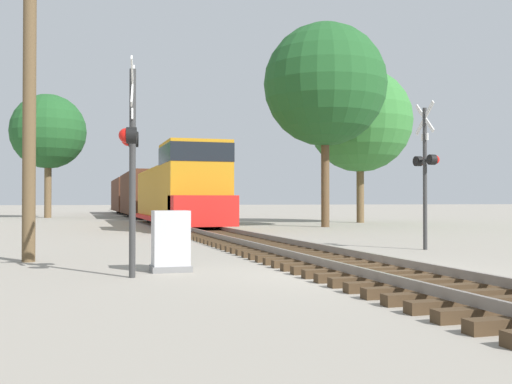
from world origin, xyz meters
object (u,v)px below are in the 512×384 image
Objects in this scene: tree_far_right at (325,85)px; tree_mid_background at (360,120)px; crossing_signal_far at (426,166)px; tree_deep_background at (48,132)px; utility_pole at (29,104)px; crossing_signal_near at (131,149)px; relay_cabinet at (171,242)px; freight_train at (144,195)px.

tree_mid_background is at bearing 48.25° from tree_far_right.
crossing_signal_far is 39.84m from tree_deep_background.
crossing_signal_far is 10.89m from utility_pole.
tree_mid_background is at bearing -23.06° from crossing_signal_far.
relay_cabinet is at bearing 140.13° from crossing_signal_near.
tree_mid_background is at bearing 153.20° from crossing_signal_near.
relay_cabinet is 41.61m from tree_deep_background.
freight_train is at bearing 79.69° from utility_pole.
tree_mid_background is 26.65m from tree_deep_background.
crossing_signal_far is 8.75m from relay_cabinet.
tree_far_right is at bearing -131.75° from tree_mid_background.
crossing_signal_far is at bearing 22.09° from relay_cabinet.
crossing_signal_near is 4.32m from utility_pole.
tree_deep_background is at bearing 95.87° from relay_cabinet.
tree_mid_background is (16.70, 24.08, 4.28)m from crossing_signal_near.
tree_mid_background is (12.39, -14.41, 4.74)m from freight_train.
crossing_signal_far is at bearing 2.14° from utility_pole.
freight_train is 12.41× the size of crossing_signal_near.
crossing_signal_far is 0.39× the size of tree_far_right.
utility_pole is 27.94m from tree_mid_background.
crossing_signal_near is 0.39× the size of tree_deep_background.
tree_far_right is (7.64, -19.74, 5.81)m from freight_train.
crossing_signal_near is 0.57× the size of utility_pole.
relay_cabinet is (-3.46, -37.72, -1.33)m from freight_train.
crossing_signal_far is 0.41× the size of tree_deep_background.
crossing_signal_near is 22.87m from tree_far_right.
tree_mid_background reaches higher than crossing_signal_near.
freight_train is at bearing 84.77° from relay_cabinet.
tree_mid_background is at bearing 55.79° from relay_cabinet.
relay_cabinet is 0.12× the size of tree_deep_background.
freight_train is at bearing -22.31° from tree_deep_background.
utility_pole is 0.64× the size of tree_far_right.
utility_pole is (-10.82, -0.40, 1.22)m from crossing_signal_far.
crossing_signal_near is 9.64m from crossing_signal_far.
freight_train is 4.98× the size of tree_mid_background.
tree_far_right is (11.09, 17.98, 7.14)m from relay_cabinet.
crossing_signal_far is at bearing -72.15° from tree_deep_background.
tree_deep_background is at bearing 91.96° from utility_pole.
crossing_signal_far is 16.00m from tree_far_right.
utility_pole is at bearing 135.84° from relay_cabinet.
tree_far_right is (11.95, 18.76, 5.35)m from crossing_signal_near.
relay_cabinet is 0.12× the size of tree_mid_background.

